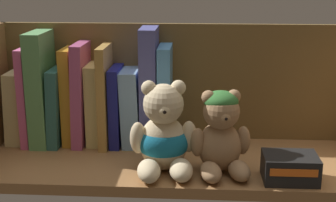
{
  "coord_description": "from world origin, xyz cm",
  "views": [
    {
      "loc": [
        3.41,
        -85.96,
        37.78
      ],
      "look_at": [
        -2.11,
        0.0,
        13.71
      ],
      "focal_mm": 51.13,
      "sensor_mm": 36.0,
      "label": 1
    }
  ],
  "objects": [
    {
      "name": "book_3",
      "position": [
        -25.56,
        9.32,
        10.04
      ],
      "size": [
        2.81,
        13.23,
        16.15
      ],
      "primitive_type": "cube",
      "rotation": [
        0.0,
        0.04,
        0.0
      ],
      "color": "#2A5C56",
      "rests_on": "shelf_board"
    },
    {
      "name": "book_1",
      "position": [
        -31.56,
        9.32,
        12.16
      ],
      "size": [
        1.61,
        12.91,
        20.32
      ],
      "primitive_type": "cube",
      "color": "#C8568D",
      "rests_on": "shelf_board"
    },
    {
      "name": "shelf_board",
      "position": [
        0.0,
        0.0,
        1.0
      ],
      "size": [
        74.78,
        25.22,
        2.0
      ],
      "primitive_type": "cube",
      "color": "olive",
      "rests_on": "ground"
    },
    {
      "name": "book_2",
      "position": [
        -28.7,
        9.32,
        13.74
      ],
      "size": [
        3.55,
        13.75,
        23.47
      ],
      "primitive_type": "cube",
      "color": "#579156",
      "rests_on": "shelf_board"
    },
    {
      "name": "book_11",
      "position": [
        -3.23,
        9.32,
        12.4
      ],
      "size": [
        2.56,
        12.04,
        20.81
      ],
      "primitive_type": "cube",
      "color": "#4A88C1",
      "rests_on": "shelf_board"
    },
    {
      "name": "shelf_back_panel",
      "position": [
        0.0,
        13.21,
        13.33
      ],
      "size": [
        77.18,
        1.2,
        26.67
      ],
      "primitive_type": "cube",
      "color": "brown",
      "rests_on": "ground"
    },
    {
      "name": "book_8",
      "position": [
        -13.3,
        9.32,
        10.16
      ],
      "size": [
        2.12,
        11.74,
        16.32
      ],
      "primitive_type": "cube",
      "rotation": [
        0.0,
        0.0,
        0.0
      ],
      "color": "navy",
      "rests_on": "shelf_board"
    },
    {
      "name": "teddy_bear_smaller",
      "position": [
        7.69,
        -5.24,
        9.19
      ],
      "size": [
        11.27,
        11.74,
        15.15
      ],
      "color": "#93704C",
      "rests_on": "shelf_board"
    },
    {
      "name": "book_5",
      "position": [
        -20.6,
        9.32,
        12.6
      ],
      "size": [
        2.86,
        12.34,
        21.25
      ],
      "primitive_type": "cube",
      "rotation": [
        0.0,
        0.03,
        0.0
      ],
      "color": "#A04772",
      "rests_on": "shelf_board"
    },
    {
      "name": "book_10",
      "position": [
        -6.46,
        9.32,
        14.18
      ],
      "size": [
        3.35,
        10.81,
        24.35
      ],
      "primitive_type": "cube",
      "color": "#4B4E8F",
      "rests_on": "shelf_board"
    },
    {
      "name": "book_4",
      "position": [
        -23.09,
        9.32,
        12.03
      ],
      "size": [
        2.2,
        9.97,
        20.05
      ],
      "primitive_type": "cube",
      "color": "orange",
      "rests_on": "shelf_board"
    },
    {
      "name": "book_0",
      "position": [
        -34.26,
        9.32,
        9.55
      ],
      "size": [
        3.83,
        10.4,
        15.22
      ],
      "primitive_type": "cube",
      "rotation": [
        0.0,
        0.04,
        0.0
      ],
      "color": "#C6BB80",
      "rests_on": "shelf_board"
    },
    {
      "name": "teddy_bear_larger",
      "position": [
        -2.58,
        -5.3,
        8.59
      ],
      "size": [
        12.38,
        13.12,
        16.76
      ],
      "color": "beige",
      "rests_on": "shelf_board"
    },
    {
      "name": "book_7",
      "position": [
        -15.47,
        9.32,
        12.4
      ],
      "size": [
        1.71,
        13.78,
        20.79
      ],
      "primitive_type": "cube",
      "color": "olive",
      "rests_on": "shelf_board"
    },
    {
      "name": "small_product_box",
      "position": [
        19.63,
        -8.08,
        4.33
      ],
      "size": [
        9.32,
        7.07,
        4.65
      ],
      "color": "black",
      "rests_on": "shelf_board"
    },
    {
      "name": "book_9",
      "position": [
        -10.2,
        9.32,
        9.89
      ],
      "size": [
        4.09,
        11.05,
        15.89
      ],
      "primitive_type": "cube",
      "rotation": [
        0.0,
        -0.03,
        0.0
      ],
      "color": "#7195B7",
      "rests_on": "shelf_board"
    },
    {
      "name": "book_6",
      "position": [
        -17.9,
        9.32,
        10.41
      ],
      "size": [
        2.61,
        9.94,
        16.81
      ],
      "primitive_type": "cube",
      "color": "#CFC071",
      "rests_on": "shelf_board"
    }
  ]
}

